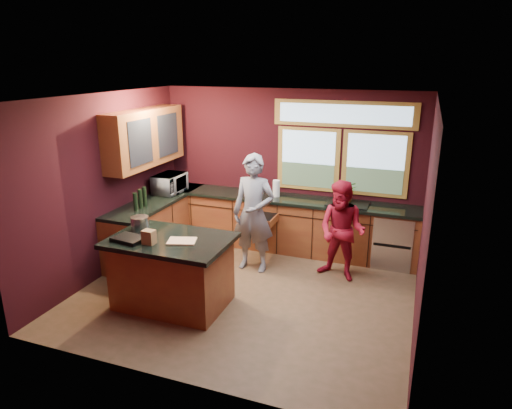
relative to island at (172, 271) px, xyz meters
The scene contains 14 objects.
floor 1.13m from the island, 38.69° to the left, with size 4.50×4.50×0.00m, color brown.
room_shell 1.65m from the island, 78.20° to the left, with size 4.52×4.02×2.71m.
back_counter 2.54m from the island, 66.88° to the left, with size 4.50×0.64×0.93m.
left_counter 1.88m from the island, 127.71° to the left, with size 0.64×2.30×0.93m.
island is the anchor object (origin of this frame).
person_grey 1.59m from the island, 65.94° to the left, with size 0.67×0.44×1.83m, color slate.
person_red 2.50m from the island, 38.41° to the left, with size 0.73×0.57×1.50m, color maroon.
microwave 2.30m from the island, 120.43° to the left, with size 0.60×0.40×0.33m, color #999999.
potted_plant 3.10m from the island, 51.90° to the left, with size 0.33×0.29×0.37m, color #999999.
paper_towel 2.51m from the island, 73.75° to the left, with size 0.12×0.12×0.28m, color silver.
cutting_board 0.52m from the island, 14.04° to the right, with size 0.35×0.25×0.02m, color tan.
stock_pot 0.80m from the island, 164.74° to the left, with size 0.24×0.24×0.18m, color #A9A9AE.
paper_bag 0.63m from the island, 120.96° to the right, with size 0.15×0.12×0.18m, color brown.
black_tray 0.71m from the island, 150.95° to the right, with size 0.40×0.28×0.05m, color black.
Camera 1 is at (2.13, -5.38, 3.13)m, focal length 32.00 mm.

